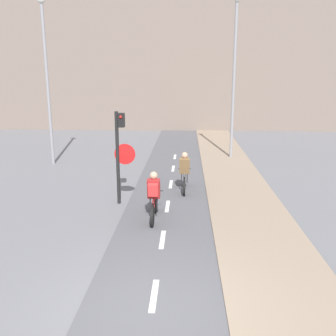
# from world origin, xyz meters

# --- Properties ---
(ground_plane) EXTENTS (120.00, 120.00, 0.00)m
(ground_plane) POSITION_xyz_m (0.00, 0.00, 0.00)
(ground_plane) COLOR slate
(bike_lane) EXTENTS (2.63, 60.00, 0.02)m
(bike_lane) POSITION_xyz_m (0.00, 0.01, 0.01)
(bike_lane) COLOR #56565B
(bike_lane) RESTS_ON ground_plane
(sidewalk_strip) EXTENTS (2.40, 60.00, 0.05)m
(sidewalk_strip) POSITION_xyz_m (2.52, 0.00, 0.03)
(sidewalk_strip) COLOR gray
(sidewalk_strip) RESTS_ON ground_plane
(building_row_background) EXTENTS (60.00, 5.20, 11.15)m
(building_row_background) POSITION_xyz_m (0.00, 25.01, 5.58)
(building_row_background) COLOR slate
(building_row_background) RESTS_ON ground_plane
(traffic_light_pole) EXTENTS (0.67, 0.25, 3.00)m
(traffic_light_pole) POSITION_xyz_m (-1.52, 5.77, 1.87)
(traffic_light_pole) COLOR black
(traffic_light_pole) RESTS_ON ground_plane
(street_lamp_far) EXTENTS (0.36, 0.36, 7.45)m
(street_lamp_far) POSITION_xyz_m (-5.74, 11.24, 4.50)
(street_lamp_far) COLOR gray
(street_lamp_far) RESTS_ON ground_plane
(street_lamp_sidewalk) EXTENTS (0.36, 0.36, 7.73)m
(street_lamp_sidewalk) POSITION_xyz_m (2.85, 12.99, 4.65)
(street_lamp_sidewalk) COLOR gray
(street_lamp_sidewalk) RESTS_ON ground_plane
(cyclist_near) EXTENTS (0.46, 1.72, 1.45)m
(cyclist_near) POSITION_xyz_m (-0.34, 4.36, 0.70)
(cyclist_near) COLOR black
(cyclist_near) RESTS_ON ground_plane
(cyclist_far) EXTENTS (0.46, 1.71, 1.45)m
(cyclist_far) POSITION_xyz_m (0.52, 7.19, 0.66)
(cyclist_far) COLOR black
(cyclist_far) RESTS_ON ground_plane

